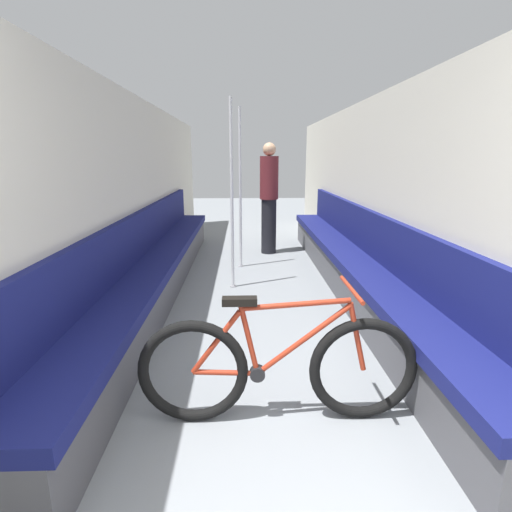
% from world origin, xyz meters
% --- Properties ---
extents(wall_left, '(0.10, 10.55, 2.25)m').
position_xyz_m(wall_left, '(-1.39, 3.68, 1.12)').
color(wall_left, beige).
rests_on(wall_left, ground).
extents(wall_right, '(0.10, 10.55, 2.25)m').
position_xyz_m(wall_right, '(1.39, 3.68, 1.12)').
color(wall_right, beige).
rests_on(wall_right, ground).
extents(bench_seat_row_left, '(0.46, 6.28, 0.98)m').
position_xyz_m(bench_seat_row_left, '(-1.14, 3.79, 0.32)').
color(bench_seat_row_left, '#4C4C51').
rests_on(bench_seat_row_left, ground).
extents(bench_seat_row_right, '(0.46, 6.28, 0.98)m').
position_xyz_m(bench_seat_row_right, '(1.14, 3.79, 0.32)').
color(bench_seat_row_right, '#4C4C51').
rests_on(bench_seat_row_right, ground).
extents(bicycle, '(1.68, 0.46, 0.85)m').
position_xyz_m(bicycle, '(0.06, 1.47, 0.35)').
color(bicycle, black).
rests_on(bicycle, ground).
extents(grab_pole_near, '(0.08, 0.08, 2.23)m').
position_xyz_m(grab_pole_near, '(-0.28, 4.06, 1.09)').
color(grab_pole_near, gray).
rests_on(grab_pole_near, ground).
extents(grab_pole_far, '(0.08, 0.08, 2.23)m').
position_xyz_m(grab_pole_far, '(-0.18, 5.00, 1.09)').
color(grab_pole_far, gray).
rests_on(grab_pole_far, ground).
extents(passenger_standing, '(0.30, 0.30, 1.79)m').
position_xyz_m(passenger_standing, '(0.28, 5.85, 0.93)').
color(passenger_standing, black).
rests_on(passenger_standing, ground).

